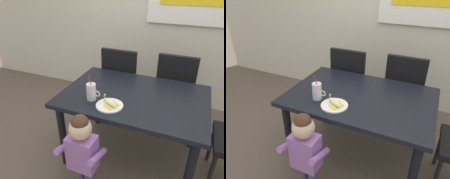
# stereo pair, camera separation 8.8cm
# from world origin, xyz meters

# --- Properties ---
(ground_plane) EXTENTS (24.00, 24.00, 0.00)m
(ground_plane) POSITION_xyz_m (0.00, 0.00, 0.00)
(ground_plane) COLOR brown
(dining_table) EXTENTS (1.31, 0.90, 0.73)m
(dining_table) POSITION_xyz_m (0.00, 0.00, 0.63)
(dining_table) COLOR black
(dining_table) RESTS_ON ground
(dining_chair_left) EXTENTS (0.44, 0.44, 0.96)m
(dining_chair_left) POSITION_xyz_m (-0.35, 0.63, 0.54)
(dining_chair_left) COLOR black
(dining_chair_left) RESTS_ON ground
(dining_chair_right) EXTENTS (0.44, 0.44, 0.96)m
(dining_chair_right) POSITION_xyz_m (0.30, 0.68, 0.54)
(dining_chair_right) COLOR black
(dining_chair_right) RESTS_ON ground
(toddler_standing) EXTENTS (0.33, 0.24, 0.84)m
(toddler_standing) POSITION_xyz_m (-0.22, -0.61, 0.53)
(toddler_standing) COLOR #3F4760
(toddler_standing) RESTS_ON ground
(milk_cup) EXTENTS (0.13, 0.09, 0.25)m
(milk_cup) POSITION_xyz_m (-0.32, -0.22, 0.80)
(milk_cup) COLOR silver
(milk_cup) RESTS_ON dining_table
(snack_plate) EXTENTS (0.23, 0.23, 0.01)m
(snack_plate) POSITION_xyz_m (-0.13, -0.27, 0.74)
(snack_plate) COLOR white
(snack_plate) RESTS_ON dining_table
(peeled_banana) EXTENTS (0.17, 0.15, 0.07)m
(peeled_banana) POSITION_xyz_m (-0.13, -0.26, 0.76)
(peeled_banana) COLOR #F4EAC6
(peeled_banana) RESTS_ON snack_plate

